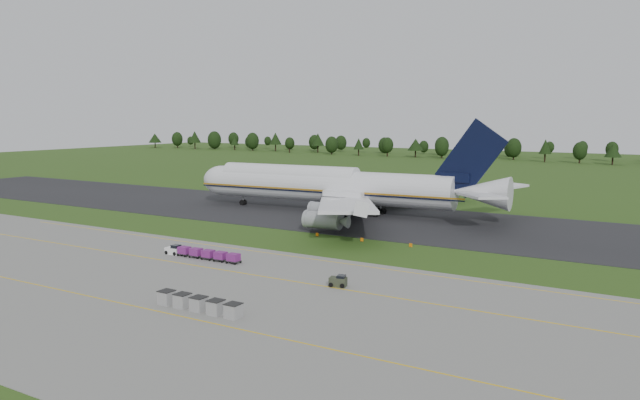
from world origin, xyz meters
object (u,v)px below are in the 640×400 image
Objects in this scene: aircraft at (333,186)px; uld_row at (199,304)px; edge_markers at (362,240)px; baggage_train at (201,253)px; utility_cart at (338,282)px.

uld_row is (22.53, -69.35, -5.08)m from aircraft.
uld_row reaches higher than edge_markers.
aircraft is 50.49m from baggage_train.
aircraft is 4.04× the size of edge_markers.
uld_row is (-8.27, -16.40, 0.23)m from utility_cart.
baggage_train reaches higher than utility_cart.
aircraft reaches higher than edge_markers.
baggage_train is at bearing -83.64° from aircraft.
edge_markers is at bearing 92.84° from uld_row.
uld_row is 0.61× the size of edge_markers.
edge_markers is (-10.42, 27.04, -0.35)m from utility_cart.
aircraft is 61.48m from utility_cart.
aircraft is at bearing 120.19° from utility_cart.
edge_markers is (14.81, 24.02, -0.55)m from baggage_train.
aircraft is 33.44m from edge_markers.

